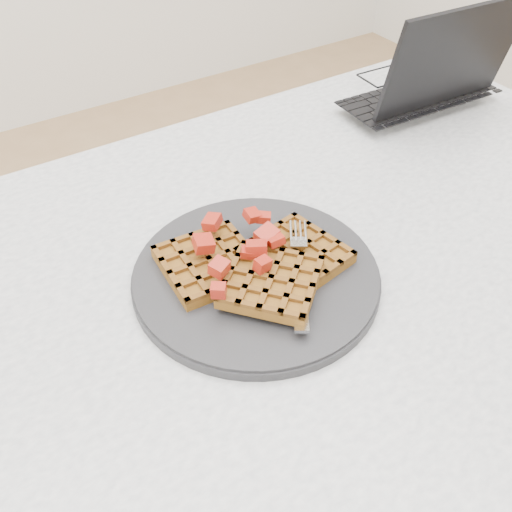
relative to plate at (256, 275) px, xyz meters
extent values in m
plane|color=tan|center=(0.09, 0.00, -0.76)|extent=(4.00, 4.00, 0.00)
cube|color=silver|center=(0.09, 0.00, -0.02)|extent=(1.20, 0.80, 0.03)
cube|color=silver|center=(0.64, 0.35, -0.40)|extent=(0.06, 0.06, 0.72)
cylinder|color=black|center=(0.00, 0.00, 0.00)|extent=(0.30, 0.30, 0.02)
imported|color=black|center=(0.49, 0.26, 0.00)|extent=(0.30, 0.20, 0.02)
cube|color=black|center=(0.49, 0.16, 0.10)|extent=(0.27, 0.06, 0.18)
camera|label=1|loc=(-0.27, -0.42, 0.48)|focal=40.00mm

